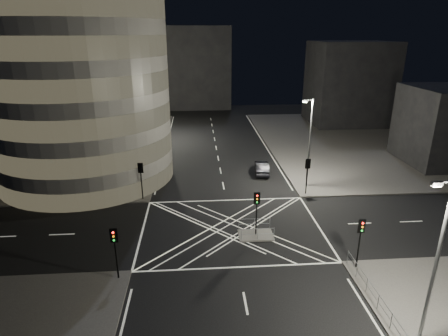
{
  "coord_description": "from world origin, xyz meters",
  "views": [
    {
      "loc": [
        -2.9,
        -29.88,
        16.82
      ],
      "look_at": [
        -0.09,
        7.78,
        3.0
      ],
      "focal_mm": 30.0,
      "sensor_mm": 36.0,
      "label": 1
    }
  ],
  "objects": [
    {
      "name": "tree_c",
      "position": [
        -10.5,
        21.0,
        5.06
      ],
      "size": [
        4.01,
        4.01,
        7.23
      ],
      "color": "black",
      "rests_on": "sidewalk_far_left"
    },
    {
      "name": "sidewalk_far_right",
      "position": [
        29.0,
        27.0,
        0.07
      ],
      "size": [
        42.0,
        42.0,
        0.15
      ],
      "primitive_type": "cube",
      "color": "#4C4947",
      "rests_on": "ground"
    },
    {
      "name": "traffic_signal_nl",
      "position": [
        -8.8,
        -6.8,
        2.91
      ],
      "size": [
        0.55,
        0.22,
        4.0
      ],
      "color": "black",
      "rests_on": "sidewalk_near_left"
    },
    {
      "name": "tree_b",
      "position": [
        -10.5,
        15.0,
        4.82
      ],
      "size": [
        4.74,
        4.74,
        7.4
      ],
      "color": "black",
      "rests_on": "sidewalk_far_left"
    },
    {
      "name": "building_right_far",
      "position": [
        26.0,
        40.0,
        7.65
      ],
      "size": [
        14.0,
        12.0,
        15.0
      ],
      "primitive_type": "cube",
      "color": "black",
      "rests_on": "sidewalk_far_right"
    },
    {
      "name": "central_island",
      "position": [
        2.0,
        -1.5,
        0.07
      ],
      "size": [
        3.0,
        2.0,
        0.15
      ],
      "primitive_type": "cube",
      "color": "slate",
      "rests_on": "ground"
    },
    {
      "name": "traffic_signal_fl",
      "position": [
        -8.8,
        6.8,
        2.91
      ],
      "size": [
        0.55,
        0.22,
        4.0
      ],
      "color": "black",
      "rests_on": "sidewalk_far_left"
    },
    {
      "name": "sedan",
      "position": [
        5.11,
        13.68,
        0.76
      ],
      "size": [
        2.07,
        4.76,
        1.52
      ],
      "primitive_type": "imported",
      "rotation": [
        0.0,
        0.0,
        3.04
      ],
      "color": "black",
      "rests_on": "ground"
    },
    {
      "name": "tree_a",
      "position": [
        -10.5,
        9.0,
        4.56
      ],
      "size": [
        5.02,
        5.02,
        7.3
      ],
      "color": "black",
      "rests_on": "sidewalk_far_left"
    },
    {
      "name": "railing_island_north",
      "position": [
        2.0,
        -0.6,
        0.7
      ],
      "size": [
        2.8,
        0.06,
        1.1
      ],
      "primitive_type": "cube",
      "color": "slate",
      "rests_on": "central_island"
    },
    {
      "name": "street_lamp_right_near",
      "position": [
        9.44,
        -14.0,
        5.54
      ],
      "size": [
        1.25,
        0.25,
        10.0
      ],
      "color": "slate",
      "rests_on": "sidewalk_near_right"
    },
    {
      "name": "street_lamp_right_far",
      "position": [
        9.44,
        9.0,
        5.54
      ],
      "size": [
        1.25,
        0.25,
        10.0
      ],
      "color": "slate",
      "rests_on": "sidewalk_far_right"
    },
    {
      "name": "traffic_signal_fr",
      "position": [
        8.8,
        6.8,
        2.91
      ],
      "size": [
        0.55,
        0.22,
        4.0
      ],
      "color": "black",
      "rests_on": "sidewalk_far_right"
    },
    {
      "name": "tree_d",
      "position": [
        -10.5,
        27.0,
        5.59
      ],
      "size": [
        4.51,
        4.51,
        8.04
      ],
      "color": "black",
      "rests_on": "sidewalk_far_left"
    },
    {
      "name": "sidewalk_far_left",
      "position": [
        -29.0,
        27.0,
        0.07
      ],
      "size": [
        42.0,
        42.0,
        0.15
      ],
      "primitive_type": "cube",
      "color": "#4C4947",
      "rests_on": "ground"
    },
    {
      "name": "railing_island_south",
      "position": [
        2.0,
        -2.4,
        0.7
      ],
      "size": [
        2.8,
        0.06,
        1.1
      ],
      "primitive_type": "cube",
      "color": "slate",
      "rests_on": "central_island"
    },
    {
      "name": "traffic_signal_island",
      "position": [
        2.0,
        -1.5,
        2.91
      ],
      "size": [
        0.55,
        0.22,
        4.0
      ],
      "color": "black",
      "rests_on": "central_island"
    },
    {
      "name": "tree_e",
      "position": [
        -10.5,
        33.0,
        4.28
      ],
      "size": [
        3.47,
        3.47,
        6.14
      ],
      "color": "black",
      "rests_on": "sidewalk_far_left"
    },
    {
      "name": "street_lamp_left_far",
      "position": [
        -9.44,
        30.0,
        5.54
      ],
      "size": [
        1.25,
        0.25,
        10.0
      ],
      "color": "slate",
      "rests_on": "sidewalk_far_left"
    },
    {
      "name": "railing_near_right",
      "position": [
        8.3,
        -12.15,
        0.7
      ],
      "size": [
        0.06,
        11.7,
        1.1
      ],
      "primitive_type": "cube",
      "color": "slate",
      "rests_on": "sidewalk_near_right"
    },
    {
      "name": "building_far_end",
      "position": [
        -4.0,
        58.0,
        9.0
      ],
      "size": [
        18.0,
        8.0,
        18.0
      ],
      "primitive_type": "cube",
      "color": "black",
      "rests_on": "ground"
    },
    {
      "name": "office_tower_curved",
      "position": [
        -20.74,
        18.74,
        12.65
      ],
      "size": [
        30.0,
        29.0,
        27.2
      ],
      "color": "gray",
      "rests_on": "sidewalk_far_left"
    },
    {
      "name": "traffic_signal_nr",
      "position": [
        8.8,
        -6.8,
        2.91
      ],
      "size": [
        0.55,
        0.22,
        4.0
      ],
      "color": "black",
      "rests_on": "sidewalk_near_right"
    },
    {
      "name": "building_right_near",
      "position": [
        30.0,
        16.0,
        5.15
      ],
      "size": [
        10.0,
        10.0,
        10.0
      ],
      "primitive_type": "cube",
      "color": "black",
      "rests_on": "sidewalk_far_right"
    },
    {
      "name": "ground",
      "position": [
        0.0,
        0.0,
        0.0
      ],
      "size": [
        120.0,
        120.0,
        0.0
      ],
      "primitive_type": "plane",
      "color": "black",
      "rests_on": "ground"
    },
    {
      "name": "office_block_rear",
      "position": [
        -22.0,
        42.0,
        11.15
      ],
      "size": [
        24.0,
        16.0,
        22.0
      ],
      "primitive_type": "cube",
      "color": "gray",
      "rests_on": "sidewalk_far_left"
    },
    {
      "name": "street_lamp_left_near",
      "position": [
        -9.44,
        12.0,
        5.54
      ],
      "size": [
        1.25,
        0.25,
        10.0
      ],
      "color": "slate",
      "rests_on": "sidewalk_far_left"
    }
  ]
}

